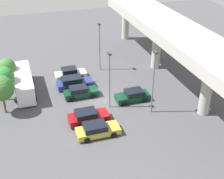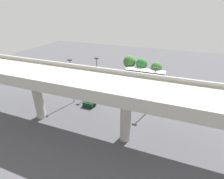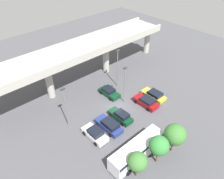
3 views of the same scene
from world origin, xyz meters
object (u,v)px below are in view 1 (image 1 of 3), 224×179
at_px(tree_front_centre, 4,77).
at_px(tree_front_right, 1,88).
at_px(lamp_post_near_aisle, 153,78).
at_px(lamp_post_mid_lot, 99,43).
at_px(parked_car_0, 70,74).
at_px(parked_car_4, 88,117).
at_px(parked_car_2, 80,92).
at_px(parked_car_1, 74,82).
at_px(parked_car_5, 97,130).
at_px(shuttle_bus, 23,81).
at_px(tree_front_left, 7,68).
at_px(lamp_post_by_overpass, 110,76).
at_px(parked_car_3, 133,96).

xyz_separation_m(tree_front_centre, tree_front_right, (3.06, -0.32, 0.05)).
bearing_deg(lamp_post_near_aisle, lamp_post_mid_lot, -169.03).
bearing_deg(parked_car_0, parked_car_4, -91.32).
bearing_deg(parked_car_2, parked_car_1, 95.56).
bearing_deg(lamp_post_mid_lot, parked_car_5, -17.21).
height_order(shuttle_bus, lamp_post_near_aisle, lamp_post_near_aisle).
relative_size(parked_car_1, tree_front_centre, 1.05).
distance_m(parked_car_5, tree_front_left, 16.92).
relative_size(tree_front_centre, tree_front_right, 0.95).
distance_m(parked_car_0, tree_front_right, 11.64).
distance_m(parked_car_0, parked_car_4, 11.56).
distance_m(tree_front_centre, tree_front_right, 3.08).
bearing_deg(lamp_post_by_overpass, tree_front_left, -128.95).
distance_m(parked_car_3, lamp_post_near_aisle, 5.25).
distance_m(parked_car_0, tree_front_left, 8.85).
relative_size(lamp_post_mid_lot, tree_front_left, 1.75).
distance_m(parked_car_5, tree_front_centre, 14.33).
xyz_separation_m(parked_car_0, lamp_post_mid_lot, (-1.57, 4.96, 3.60)).
relative_size(lamp_post_near_aisle, lamp_post_by_overpass, 1.09).
height_order(parked_car_4, parked_car_5, parked_car_4).
xyz_separation_m(tree_front_left, tree_front_right, (6.65, -0.74, 0.42)).
height_order(tree_front_left, tree_front_right, tree_front_right).
xyz_separation_m(lamp_post_by_overpass, tree_front_left, (-9.42, -11.66, -1.40)).
xyz_separation_m(parked_car_0, parked_car_3, (8.61, 6.41, -0.06)).
bearing_deg(parked_car_5, shuttle_bus, 119.03).
bearing_deg(parked_car_1, parked_car_3, -41.82).
distance_m(parked_car_2, tree_front_centre, 9.81).
bearing_deg(shuttle_bus, lamp_post_mid_lot, -73.07).
xyz_separation_m(parked_car_2, lamp_post_by_overpass, (3.62, 2.88, 3.61)).
xyz_separation_m(parked_car_3, tree_front_right, (-2.13, -15.73, 2.65)).
xyz_separation_m(parked_car_2, shuttle_bus, (-3.66, -6.90, 0.88)).
height_order(parked_car_2, lamp_post_near_aisle, lamp_post_near_aisle).
height_order(parked_car_0, parked_car_2, parked_car_0).
bearing_deg(lamp_post_by_overpass, lamp_post_near_aisle, 59.86).
distance_m(parked_car_3, tree_front_right, 16.09).
distance_m(parked_car_5, lamp_post_mid_lot, 16.91).
xyz_separation_m(parked_car_2, lamp_post_mid_lot, (-7.21, 4.76, 3.64)).
bearing_deg(tree_front_right, tree_front_left, 173.69).
bearing_deg(parked_car_1, lamp_post_near_aisle, -49.85).
bearing_deg(parked_car_5, tree_front_right, 140.62).
xyz_separation_m(parked_car_1, tree_front_centre, (0.62, -8.92, 2.56)).
bearing_deg(parked_car_2, parked_car_3, -25.54).
distance_m(shuttle_bus, lamp_post_mid_lot, 12.50).
xyz_separation_m(parked_car_4, tree_front_left, (-11.72, -8.31, 2.19)).
bearing_deg(parked_car_4, parked_car_0, 88.68).
height_order(parked_car_5, shuttle_bus, shuttle_bus).
distance_m(parked_car_3, tree_front_centre, 16.47).
bearing_deg(lamp_post_near_aisle, tree_front_left, -126.69).
distance_m(lamp_post_by_overpass, tree_front_right, 12.74).
height_order(parked_car_0, shuttle_bus, shuttle_bus).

